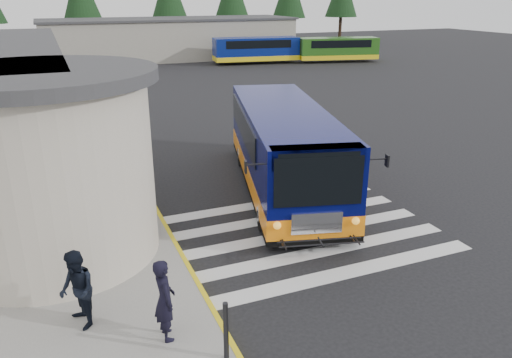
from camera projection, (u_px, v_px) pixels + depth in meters
name	position (u px, v px, depth m)	size (l,w,h in m)	color
ground	(301.00, 220.00, 15.51)	(140.00, 140.00, 0.00)	black
curb_strip	(146.00, 192.00, 17.48)	(0.12, 34.00, 0.16)	yellow
crosswalk	(299.00, 234.00, 14.63)	(8.00, 5.35, 0.01)	silver
depot_building	(170.00, 38.00, 53.27)	(26.40, 8.40, 4.20)	gray
transit_bus	(284.00, 152.00, 17.49)	(5.61, 10.71, 2.94)	#060A4C
pedestrian_a	(165.00, 300.00, 9.72)	(0.63, 0.41, 1.73)	black
pedestrian_b	(77.00, 290.00, 10.06)	(0.82, 0.64, 1.69)	black
bollard	(226.00, 331.00, 9.22)	(0.10, 0.10, 1.22)	black
far_bus_a	(256.00, 49.00, 49.74)	(8.71, 3.46, 2.19)	navy
far_bus_b	(338.00, 48.00, 50.90)	(8.40, 3.93, 2.09)	#245617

